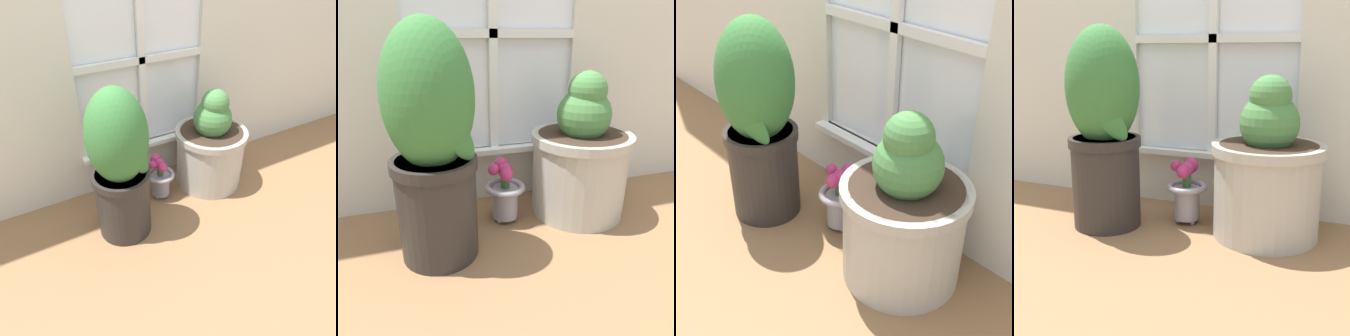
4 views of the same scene
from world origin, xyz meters
TOP-DOWN VIEW (x-y plane):
  - ground_plane at (0.00, 0.00)m, footprint 10.00×10.00m
  - potted_plant_left at (-0.31, 0.12)m, footprint 0.30×0.30m
  - potted_plant_right at (0.31, 0.26)m, footprint 0.42×0.42m
  - flower_vase at (-0.02, 0.27)m, footprint 0.16×0.16m

SIDE VIEW (x-z plane):
  - ground_plane at x=0.00m, z-range 0.00..0.00m
  - flower_vase at x=-0.02m, z-range 0.01..0.27m
  - potted_plant_right at x=0.31m, z-range -0.06..0.55m
  - potted_plant_left at x=-0.31m, z-range 0.01..0.79m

